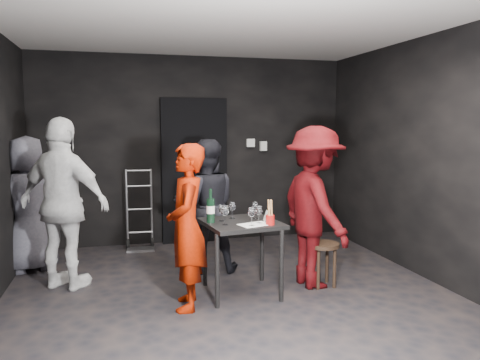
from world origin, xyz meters
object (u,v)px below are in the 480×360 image
object	(u,v)px
hand_truck	(140,234)
man_maroon	(314,196)
bystander_cream	(63,186)
stool	(323,252)
woman_black	(206,203)
server_red	(187,224)
breadstick_cup	(270,213)
bystander_grey	(29,200)
tasting_table	(241,231)
wine_bottle	(211,210)

from	to	relation	value
hand_truck	man_maroon	size ratio (longest dim) A/B	0.57
bystander_cream	hand_truck	bearing A→B (deg)	-87.80
stool	woman_black	bearing A→B (deg)	142.92
server_red	breadstick_cup	xyz separation A→B (m)	(0.82, 0.01, 0.07)
server_red	bystander_grey	distance (m)	2.26
bystander_grey	breadstick_cup	bearing A→B (deg)	131.82
tasting_table	woman_black	size ratio (longest dim) A/B	0.46
woman_black	bystander_grey	size ratio (longest dim) A/B	0.95
stool	hand_truck	bearing A→B (deg)	132.11
stool	wine_bottle	size ratio (longest dim) A/B	1.39
stool	breadstick_cup	distance (m)	0.86
hand_truck	bystander_cream	xyz separation A→B (m)	(-0.82, -1.38, 0.88)
hand_truck	bystander_grey	xyz separation A→B (m)	(-1.29, -0.66, 0.64)
tasting_table	man_maroon	bearing A→B (deg)	3.14
hand_truck	woman_black	world-z (taller)	woman_black
hand_truck	bystander_cream	distance (m)	1.83
woman_black	man_maroon	size ratio (longest dim) A/B	0.83
stool	man_maroon	xyz separation A→B (m)	(-0.09, 0.06, 0.60)
tasting_table	man_maroon	xyz separation A→B (m)	(0.81, 0.04, 0.32)
server_red	bystander_grey	bearing A→B (deg)	-126.37
hand_truck	bystander_cream	world-z (taller)	bystander_cream
man_maroon	bystander_grey	bearing A→B (deg)	59.99
server_red	breadstick_cup	size ratio (longest dim) A/B	6.04
woman_black	server_red	bearing A→B (deg)	76.79
bystander_grey	wine_bottle	size ratio (longest dim) A/B	5.02
server_red	breadstick_cup	world-z (taller)	server_red
woman_black	breadstick_cup	world-z (taller)	woman_black
hand_truck	tasting_table	size ratio (longest dim) A/B	1.48
man_maroon	bystander_cream	distance (m)	2.63
bystander_cream	breadstick_cup	size ratio (longest dim) A/B	8.15
hand_truck	server_red	distance (m)	2.34
man_maroon	breadstick_cup	size ratio (longest dim) A/B	7.32
stool	woman_black	xyz separation A→B (m)	(-1.11, 0.84, 0.43)
server_red	woman_black	distance (m)	1.12
tasting_table	stool	size ratio (longest dim) A/B	1.60
man_maroon	wine_bottle	distance (m)	1.13
man_maroon	wine_bottle	xyz separation A→B (m)	(-1.12, -0.01, -0.10)
man_maroon	bystander_grey	distance (m)	3.30
stool	server_red	xyz separation A→B (m)	(-1.49, -0.22, 0.43)
stool	woman_black	size ratio (longest dim) A/B	0.29
server_red	hand_truck	bearing A→B (deg)	-163.66
tasting_table	wine_bottle	size ratio (longest dim) A/B	2.21
server_red	bystander_grey	world-z (taller)	bystander_grey
server_red	tasting_table	bearing A→B (deg)	118.89
stool	wine_bottle	distance (m)	1.31
hand_truck	bystander_grey	size ratio (longest dim) A/B	0.65
server_red	woman_black	bearing A→B (deg)	168.16
hand_truck	bystander_grey	bearing A→B (deg)	-149.02
woman_black	bystander_grey	xyz separation A→B (m)	(-2.00, 0.52, 0.04)
hand_truck	tasting_table	distance (m)	2.25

